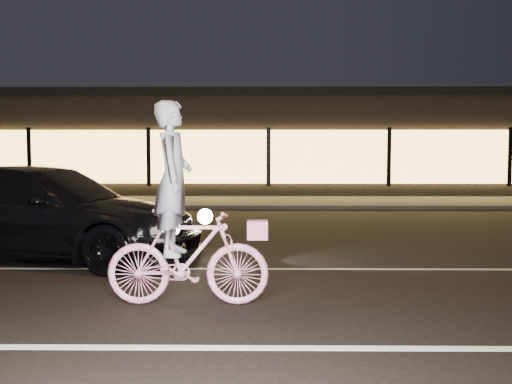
{
  "coord_description": "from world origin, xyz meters",
  "views": [
    {
      "loc": [
        -0.24,
        -6.54,
        1.77
      ],
      "look_at": [
        -0.32,
        0.6,
        1.27
      ],
      "focal_mm": 40.0,
      "sensor_mm": 36.0,
      "label": 1
    }
  ],
  "objects": [
    {
      "name": "ground",
      "position": [
        0.0,
        0.0,
        0.0
      ],
      "size": [
        90.0,
        90.0,
        0.0
      ],
      "primitive_type": "plane",
      "color": "black",
      "rests_on": "ground"
    },
    {
      "name": "lane_stripe_near",
      "position": [
        0.0,
        -1.5,
        0.0
      ],
      "size": [
        60.0,
        0.12,
        0.01
      ],
      "primitive_type": "cube",
      "color": "silver",
      "rests_on": "ground"
    },
    {
      "name": "lane_stripe_far",
      "position": [
        0.0,
        2.0,
        0.0
      ],
      "size": [
        60.0,
        0.1,
        0.01
      ],
      "primitive_type": "cube",
      "color": "gray",
      "rests_on": "ground"
    },
    {
      "name": "sidewalk",
      "position": [
        0.0,
        13.0,
        0.06
      ],
      "size": [
        30.0,
        4.0,
        0.12
      ],
      "primitive_type": "cube",
      "color": "#383533",
      "rests_on": "ground"
    },
    {
      "name": "storefront",
      "position": [
        0.0,
        18.97,
        2.15
      ],
      "size": [
        25.4,
        8.42,
        4.2
      ],
      "color": "black",
      "rests_on": "ground"
    },
    {
      "name": "cyclist",
      "position": [
        -1.14,
        -0.04,
        0.84
      ],
      "size": [
        1.87,
        0.65,
        2.36
      ],
      "rotation": [
        0.0,
        0.0,
        1.57
      ],
      "color": "#DC2B6F",
      "rests_on": "ground"
    },
    {
      "name": "sedan",
      "position": [
        -3.83,
        2.8,
        0.77
      ],
      "size": [
        5.68,
        3.4,
        1.54
      ],
      "rotation": [
        0.0,
        0.0,
        1.32
      ],
      "color": "black",
      "rests_on": "ground"
    }
  ]
}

